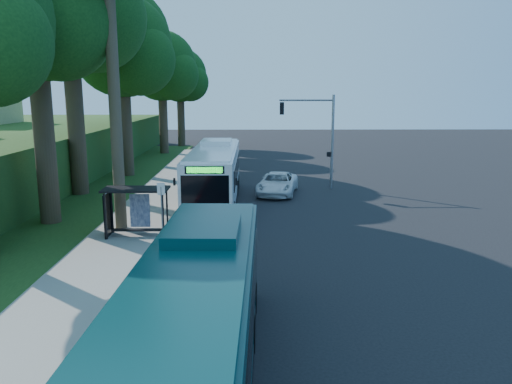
{
  "coord_description": "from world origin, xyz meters",
  "views": [
    {
      "loc": [
        -1.4,
        -27.15,
        7.21
      ],
      "look_at": [
        -1.02,
        1.0,
        1.54
      ],
      "focal_mm": 35.0,
      "sensor_mm": 36.0,
      "label": 1
    }
  ],
  "objects_px": {
    "teal_bus": "(195,325)",
    "pickup": "(277,184)",
    "bus_shelter": "(132,202)",
    "white_bus": "(215,174)"
  },
  "relations": [
    {
      "from": "bus_shelter",
      "to": "white_bus",
      "type": "height_order",
      "value": "white_bus"
    },
    {
      "from": "white_bus",
      "to": "bus_shelter",
      "type": "bearing_deg",
      "value": -114.55
    },
    {
      "from": "bus_shelter",
      "to": "pickup",
      "type": "relative_size",
      "value": 0.59
    },
    {
      "from": "bus_shelter",
      "to": "teal_bus",
      "type": "xyz_separation_m",
      "value": [
        4.58,
        -13.44,
        0.02
      ]
    },
    {
      "from": "teal_bus",
      "to": "bus_shelter",
      "type": "bearing_deg",
      "value": 110.66
    },
    {
      "from": "teal_bus",
      "to": "pickup",
      "type": "relative_size",
      "value": 2.32
    },
    {
      "from": "teal_bus",
      "to": "pickup",
      "type": "bearing_deg",
      "value": 84.14
    },
    {
      "from": "pickup",
      "to": "teal_bus",
      "type": "bearing_deg",
      "value": -86.95
    },
    {
      "from": "bus_shelter",
      "to": "teal_bus",
      "type": "distance_m",
      "value": 14.19
    },
    {
      "from": "teal_bus",
      "to": "pickup",
      "type": "distance_m",
      "value": 24.46
    }
  ]
}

